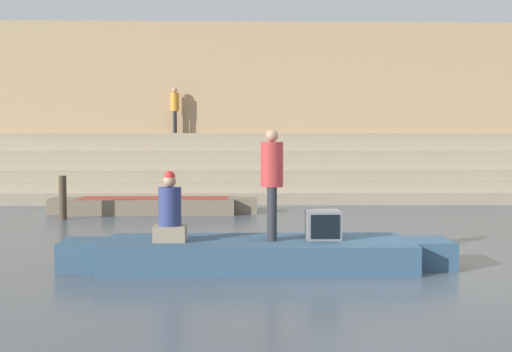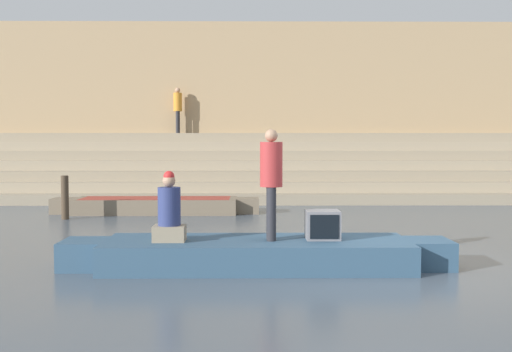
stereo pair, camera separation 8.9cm
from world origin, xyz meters
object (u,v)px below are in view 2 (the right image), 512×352
at_px(mooring_post, 65,197).
at_px(rowboat_main, 257,253).
at_px(person_rowing, 169,213).
at_px(person_on_steps, 178,107).
at_px(tv_set, 323,225).
at_px(moored_boat_shore, 156,205).
at_px(person_standing, 271,176).

bearing_deg(mooring_post, rowboat_main, -51.12).
xyz_separation_m(person_rowing, person_on_steps, (-1.48, 13.40, 2.38)).
distance_m(rowboat_main, tv_set, 1.09).
height_order(moored_boat_shore, person_on_steps, person_on_steps).
bearing_deg(moored_boat_shore, person_standing, -72.24).
distance_m(moored_boat_shore, person_on_steps, 6.89).
height_order(rowboat_main, person_standing, person_standing).
distance_m(rowboat_main, moored_boat_shore, 7.57).
height_order(rowboat_main, moored_boat_shore, rowboat_main).
relative_size(rowboat_main, tv_set, 11.55).
bearing_deg(person_on_steps, rowboat_main, -45.23).
relative_size(person_standing, moored_boat_shore, 0.30).
bearing_deg(moored_boat_shore, mooring_post, -152.00).
height_order(person_rowing, person_on_steps, person_on_steps).
bearing_deg(person_standing, person_on_steps, 104.95).
bearing_deg(tv_set, moored_boat_shore, 121.69).
relative_size(person_rowing, person_on_steps, 0.63).
xyz_separation_m(mooring_post, person_on_steps, (1.90, 7.49, 2.68)).
bearing_deg(tv_set, person_on_steps, 110.29).
bearing_deg(person_on_steps, person_rowing, -50.75).
distance_m(tv_set, person_on_steps, 14.00).
bearing_deg(person_standing, tv_set, 7.54).
relative_size(tv_set, mooring_post, 0.47).
bearing_deg(person_rowing, rowboat_main, 11.59).
xyz_separation_m(rowboat_main, person_rowing, (-1.30, -0.11, 0.62)).
relative_size(person_standing, person_rowing, 1.59).
xyz_separation_m(moored_boat_shore, mooring_post, (-2.05, -1.29, 0.32)).
xyz_separation_m(tv_set, person_on_steps, (-3.79, 13.23, 2.58)).
height_order(person_standing, mooring_post, person_standing).
height_order(mooring_post, person_on_steps, person_on_steps).
relative_size(rowboat_main, mooring_post, 5.41).
relative_size(person_standing, person_on_steps, 0.99).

